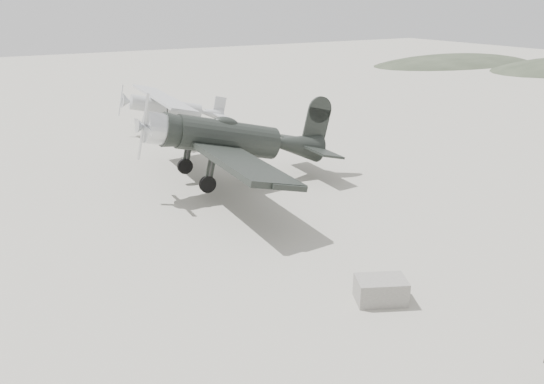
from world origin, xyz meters
The scene contains 5 objects.
ground centered at (0.00, 0.00, 0.00)m, with size 160.00×160.00×0.00m, color #9E9B8C.
hill_northeast centered at (50.00, 40.00, 0.00)m, with size 32.00×16.00×5.20m, color #303829.
lowwing_monoplane centered at (1.08, 9.13, 2.28)m, with size 9.55×13.28×4.30m.
highwing_monoplane centered at (2.28, 21.43, 1.79)m, with size 7.16×10.10×2.87m.
equipment_block centered at (0.16, -2.22, 0.36)m, with size 1.46×0.91×0.73m, color slate.
Camera 1 is at (-9.42, -12.43, 8.42)m, focal length 35.00 mm.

